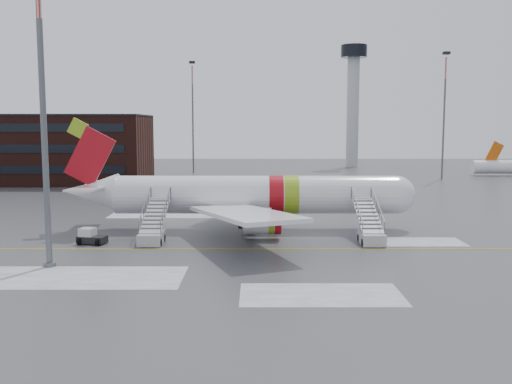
{
  "coord_description": "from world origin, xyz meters",
  "views": [
    {
      "loc": [
        6.02,
        -48.16,
        10.39
      ],
      "look_at": [
        5.97,
        6.37,
        4.0
      ],
      "focal_mm": 40.0,
      "sensor_mm": 36.0,
      "label": 1
    }
  ],
  "objects_px": {
    "airliner": "(247,195)",
    "airstair_fwd": "(370,231)",
    "light_mast_near": "(43,106)",
    "pushback_tug": "(91,237)",
    "airstair_aft": "(153,231)"
  },
  "relations": [
    {
      "from": "airstair_fwd",
      "to": "pushback_tug",
      "type": "height_order",
      "value": "airstair_fwd"
    },
    {
      "from": "pushback_tug",
      "to": "light_mast_near",
      "type": "xyz_separation_m",
      "value": [
        -0.67,
        -8.15,
        11.16
      ]
    },
    {
      "from": "airliner",
      "to": "pushback_tug",
      "type": "relative_size",
      "value": 13.13
    },
    {
      "from": "airstair_aft",
      "to": "pushback_tug",
      "type": "relative_size",
      "value": 2.89
    },
    {
      "from": "airliner",
      "to": "airstair_fwd",
      "type": "xyz_separation_m",
      "value": [
        11.11,
        -6.54,
        -2.35
      ]
    },
    {
      "from": "airstair_aft",
      "to": "light_mast_near",
      "type": "distance_m",
      "value": 15.12
    },
    {
      "from": "airliner",
      "to": "pushback_tug",
      "type": "bearing_deg",
      "value": -152.31
    },
    {
      "from": "airliner",
      "to": "pushback_tug",
      "type": "distance_m",
      "value": 15.66
    },
    {
      "from": "airstair_fwd",
      "to": "light_mast_near",
      "type": "relative_size",
      "value": 0.34
    },
    {
      "from": "airstair_fwd",
      "to": "airstair_aft",
      "type": "xyz_separation_m",
      "value": [
        -19.35,
        0.0,
        0.0
      ]
    },
    {
      "from": "airstair_aft",
      "to": "airliner",
      "type": "bearing_deg",
      "value": 38.43
    },
    {
      "from": "pushback_tug",
      "to": "airliner",
      "type": "bearing_deg",
      "value": 27.69
    },
    {
      "from": "airstair_aft",
      "to": "light_mast_near",
      "type": "xyz_separation_m",
      "value": [
        -6.08,
        -8.78,
        10.71
      ]
    },
    {
      "from": "airliner",
      "to": "airstair_aft",
      "type": "relative_size",
      "value": 4.55
    },
    {
      "from": "airliner",
      "to": "light_mast_near",
      "type": "relative_size",
      "value": 1.55
    }
  ]
}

